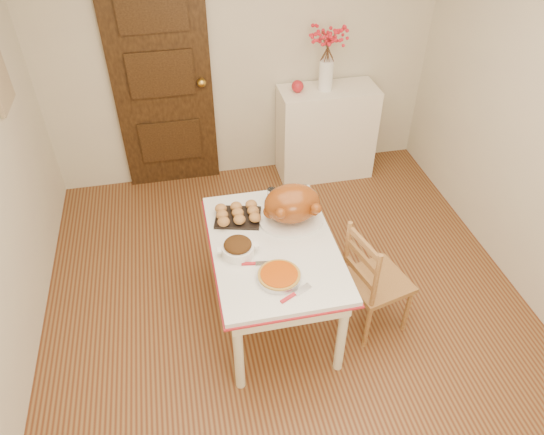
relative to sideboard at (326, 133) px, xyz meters
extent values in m
cube|color=#512511|center=(-0.75, -1.78, -0.45)|extent=(3.50, 4.00, 0.00)
cube|color=beige|center=(-0.75, 0.22, 0.80)|extent=(3.50, 0.00, 2.50)
cube|color=black|center=(-1.45, 0.19, 0.58)|extent=(0.85, 0.06, 2.06)
cube|color=white|center=(0.00, 0.00, 0.00)|extent=(0.89, 0.40, 0.89)
sphere|color=#AE1B23|center=(-0.29, 0.00, 0.50)|extent=(0.11, 0.11, 0.11)
cylinder|color=#AD3C01|center=(-0.91, -2.00, 0.28)|extent=(0.33, 0.33, 0.05)
cylinder|color=white|center=(-0.79, -1.26, 0.31)|extent=(0.07, 0.07, 0.11)
camera|label=1|loc=(-1.38, -4.02, 2.43)|focal=33.34mm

